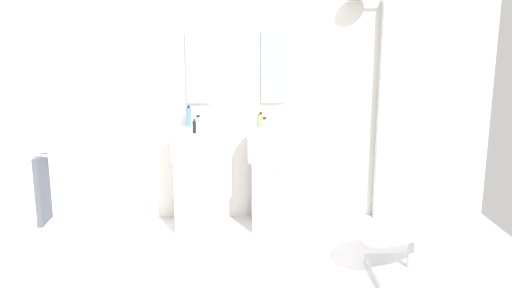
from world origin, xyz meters
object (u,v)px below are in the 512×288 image
object	(u,v)px
soap_bottle_blue	(189,117)
soap_bottle_amber	(261,120)
pedestal_sink_right	(274,174)
soap_bottle_clear	(198,125)
soap_bottle_black	(195,127)
soap_bottle_white	(265,125)
shower_column	(384,106)
pedestal_sink_left	(199,175)
towel_rack	(39,192)
lounge_chair	(412,230)
soap_bottle_green	(259,121)

from	to	relation	value
soap_bottle_blue	soap_bottle_amber	bearing A→B (deg)	-3.49
pedestal_sink_right	soap_bottle_clear	distance (m)	0.83
soap_bottle_black	soap_bottle_clear	world-z (taller)	soap_bottle_clear
pedestal_sink_right	soap_bottle_white	xyz separation A→B (m)	(-0.09, -0.12, 0.47)
shower_column	pedestal_sink_right	bearing A→B (deg)	-169.33
pedestal_sink_left	towel_rack	bearing A→B (deg)	-140.46
pedestal_sink_right	soap_bottle_clear	xyz separation A→B (m)	(-0.66, -0.14, 0.49)
shower_column	lounge_chair	distance (m)	1.42
soap_bottle_black	soap_bottle_amber	world-z (taller)	soap_bottle_amber
pedestal_sink_left	towel_rack	distance (m)	1.42
towel_rack	soap_bottle_black	world-z (taller)	soap_bottle_black
pedestal_sink_left	towel_rack	world-z (taller)	pedestal_sink_left
soap_bottle_black	soap_bottle_white	bearing A→B (deg)	2.93
pedestal_sink_left	shower_column	distance (m)	1.81
soap_bottle_white	pedestal_sink_left	bearing A→B (deg)	168.56
soap_bottle_green	shower_column	bearing A→B (deg)	4.36
pedestal_sink_right	soap_bottle_clear	world-z (taller)	soap_bottle_clear
shower_column	soap_bottle_green	size ratio (longest dim) A/B	16.98
shower_column	soap_bottle_green	distance (m)	1.16
lounge_chair	pedestal_sink_right	bearing A→B (deg)	132.57
soap_bottle_blue	soap_bottle_black	bearing A→B (deg)	-75.16
pedestal_sink_left	soap_bottle_blue	size ratio (longest dim) A/B	5.26
soap_bottle_white	soap_bottle_green	distance (m)	0.23
pedestal_sink_left	soap_bottle_amber	size ratio (longest dim) A/B	7.32
towel_rack	soap_bottle_green	xyz separation A→B (m)	(1.64, 1.00, 0.33)
shower_column	soap_bottle_white	distance (m)	1.17
pedestal_sink_right	soap_bottle_amber	bearing A→B (deg)	138.64
lounge_chair	soap_bottle_green	distance (m)	1.67
soap_bottle_white	towel_rack	bearing A→B (deg)	-155.08
shower_column	soap_bottle_white	size ratio (longest dim) A/B	15.77
soap_bottle_amber	soap_bottle_clear	bearing A→B (deg)	-155.63
pedestal_sink_left	soap_bottle_amber	world-z (taller)	soap_bottle_amber
soap_bottle_clear	soap_bottle_green	world-z (taller)	soap_bottle_clear
soap_bottle_white	soap_bottle_green	xyz separation A→B (m)	(-0.04, 0.22, -0.00)
lounge_chair	towel_rack	size ratio (longest dim) A/B	1.16
pedestal_sink_left	shower_column	xyz separation A→B (m)	(1.71, 0.19, 0.59)
pedestal_sink_left	soap_bottle_black	xyz separation A→B (m)	(-0.01, -0.15, 0.47)
pedestal_sink_left	soap_bottle_white	world-z (taller)	soap_bottle_white
soap_bottle_black	soap_bottle_white	world-z (taller)	soap_bottle_white
soap_bottle_black	soap_bottle_white	distance (m)	0.60
lounge_chair	soap_bottle_clear	size ratio (longest dim) A/B	7.07
pedestal_sink_left	pedestal_sink_right	distance (m)	0.68
soap_bottle_black	soap_bottle_amber	size ratio (longest dim) A/B	0.90
shower_column	soap_bottle_clear	distance (m)	1.72
lounge_chair	soap_bottle_blue	world-z (taller)	soap_bottle_blue
soap_bottle_amber	shower_column	bearing A→B (deg)	4.48
soap_bottle_black	soap_bottle_green	distance (m)	0.61
soap_bottle_black	soap_bottle_green	bearing A→B (deg)	24.45
lounge_chair	soap_bottle_black	size ratio (longest dim) A/B	8.89
pedestal_sink_right	soap_bottle_green	bearing A→B (deg)	141.44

